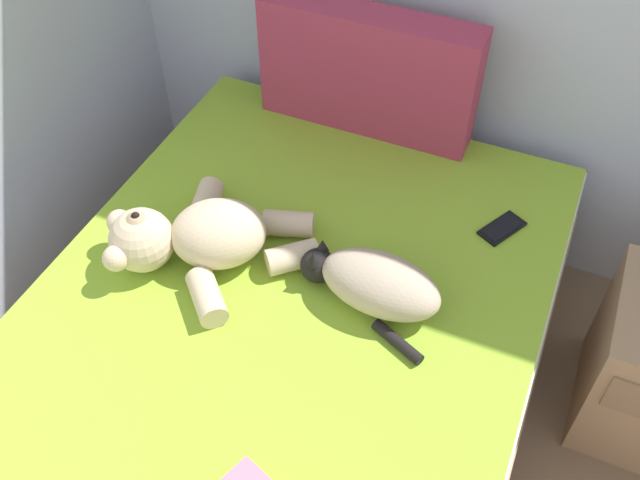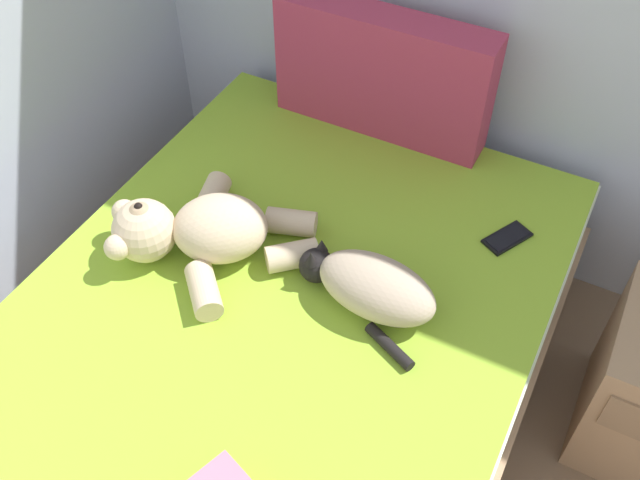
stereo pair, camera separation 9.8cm
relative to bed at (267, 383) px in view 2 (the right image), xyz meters
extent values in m
cube|color=#9E7A56|center=(0.00, 0.00, -0.12)|extent=(1.42, 2.07, 0.33)
cube|color=white|center=(0.00, 0.00, 0.16)|extent=(1.37, 2.01, 0.22)
cube|color=#8CB72D|center=(0.00, 0.07, 0.28)|extent=(1.36, 1.86, 0.02)
cube|color=#A5334C|center=(-0.08, 0.94, 0.50)|extent=(0.74, 0.14, 0.42)
ellipsoid|color=tan|center=(0.24, 0.21, 0.36)|extent=(0.35, 0.21, 0.15)
sphere|color=black|center=(0.05, 0.22, 0.34)|extent=(0.10, 0.10, 0.10)
cone|color=black|center=(0.05, 0.19, 0.39)|extent=(0.04, 0.04, 0.04)
cone|color=black|center=(0.05, 0.25, 0.39)|extent=(0.04, 0.04, 0.04)
cylinder|color=black|center=(0.33, 0.09, 0.30)|extent=(0.16, 0.09, 0.03)
ellipsoid|color=black|center=(0.15, 0.25, 0.31)|extent=(0.10, 0.06, 0.04)
ellipsoid|color=beige|center=(-0.24, 0.19, 0.38)|extent=(0.35, 0.33, 0.19)
sphere|color=beige|center=(-0.43, 0.08, 0.38)|extent=(0.19, 0.19, 0.19)
sphere|color=tan|center=(-0.43, 0.08, 0.44)|extent=(0.07, 0.07, 0.07)
sphere|color=black|center=(-0.43, 0.08, 0.47)|extent=(0.02, 0.02, 0.02)
sphere|color=beige|center=(-0.45, -0.01, 0.39)|extent=(0.07, 0.07, 0.07)
sphere|color=beige|center=(-0.52, 0.11, 0.39)|extent=(0.07, 0.07, 0.07)
cylinder|color=beige|center=(-0.18, 0.01, 0.33)|extent=(0.17, 0.17, 0.08)
cylinder|color=beige|center=(-0.03, 0.23, 0.33)|extent=(0.16, 0.16, 0.08)
cylinder|color=beige|center=(-0.37, 0.32, 0.33)|extent=(0.12, 0.18, 0.08)
cylinder|color=beige|center=(-0.10, 0.35, 0.33)|extent=(0.17, 0.12, 0.08)
cube|color=black|center=(0.49, 0.62, 0.29)|extent=(0.13, 0.16, 0.01)
cube|color=black|center=(0.49, 0.62, 0.30)|extent=(0.11, 0.14, 0.00)
camera|label=1|loc=(0.57, -0.96, 1.83)|focal=39.74mm
camera|label=2|loc=(0.66, -0.92, 1.83)|focal=39.74mm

